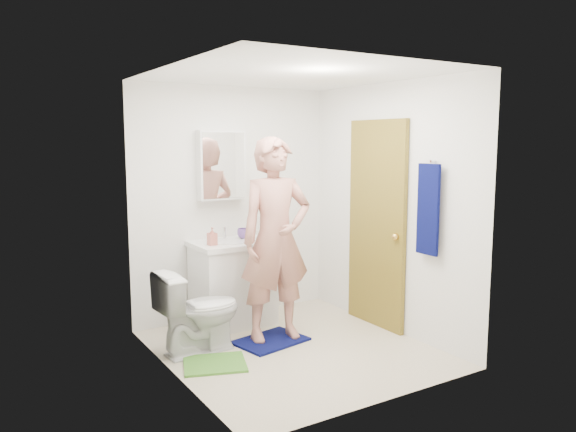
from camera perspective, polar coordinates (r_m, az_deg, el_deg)
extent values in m
cube|color=beige|center=(5.16, 0.58, -13.45)|extent=(2.20, 2.40, 0.02)
cube|color=white|center=(4.84, 0.62, 14.34)|extent=(2.20, 2.40, 0.02)
cube|color=white|center=(5.90, -5.68, 1.34)|extent=(2.20, 0.02, 2.40)
cube|color=white|center=(3.90, 10.15, -2.03)|extent=(2.20, 0.02, 2.40)
cube|color=white|center=(4.37, -11.81, -1.03)|extent=(0.02, 2.40, 2.40)
cube|color=white|center=(5.52, 10.39, 0.81)|extent=(0.02, 2.40, 2.40)
cube|color=white|center=(5.72, -5.63, -7.01)|extent=(0.75, 0.55, 0.80)
cube|color=white|center=(5.63, -5.69, -2.83)|extent=(0.79, 0.59, 0.05)
cylinder|color=white|center=(5.63, -5.69, -2.68)|extent=(0.40, 0.40, 0.03)
cylinder|color=silver|center=(5.78, -6.48, -1.72)|extent=(0.03, 0.03, 0.12)
cube|color=white|center=(5.75, -6.78, 5.15)|extent=(0.50, 0.12, 0.70)
cube|color=white|center=(5.69, -6.51, 5.13)|extent=(0.46, 0.01, 0.66)
cube|color=olive|center=(5.63, 8.98, -0.83)|extent=(0.05, 0.80, 2.05)
sphere|color=gold|center=(5.38, 10.86, -2.08)|extent=(0.07, 0.07, 0.07)
cube|color=#070C48|center=(5.05, 14.05, 0.65)|extent=(0.03, 0.24, 0.80)
cylinder|color=silver|center=(5.05, 14.52, 5.41)|extent=(0.06, 0.02, 0.02)
imported|color=white|center=(5.04, -9.03, -9.47)|extent=(0.76, 0.46, 0.74)
cube|color=#070C48|center=(5.31, -1.79, -12.55)|extent=(0.70, 0.56, 0.02)
cube|color=#4E9230|center=(4.85, -7.45, -14.67)|extent=(0.62, 0.57, 0.02)
imported|color=#CF6F60|center=(5.43, -7.71, -2.05)|extent=(0.08, 0.09, 0.17)
imported|color=#654292|center=(5.77, -4.52, -1.78)|extent=(0.17, 0.17, 0.10)
imported|color=#B67666|center=(5.13, -1.24, -2.38)|extent=(0.73, 0.53, 1.86)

